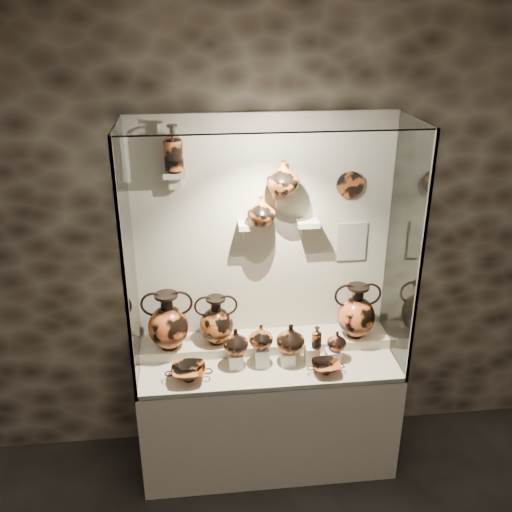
{
  "coord_description": "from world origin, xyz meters",
  "views": [
    {
      "loc": [
        -0.44,
        -0.97,
        2.98
      ],
      "look_at": [
        -0.08,
        2.23,
        1.57
      ],
      "focal_mm": 40.0,
      "sensor_mm": 36.0,
      "label": 1
    }
  ],
  "objects_px": {
    "lekythos_tall": "(173,146)",
    "ovoid_vase_a": "(261,211)",
    "amphora_mid": "(216,320)",
    "jug_e": "(337,340)",
    "kylix_left": "(189,372)",
    "jug_b": "(261,336)",
    "kylix_right": "(326,367)",
    "lekythos_small": "(317,336)",
    "jug_a": "(236,341)",
    "amphora_left": "(168,321)",
    "ovoid_vase_b": "(283,177)",
    "jug_c": "(290,338)",
    "amphora_right": "(357,311)"
  },
  "relations": [
    {
      "from": "jug_b",
      "to": "kylix_left",
      "type": "bearing_deg",
      "value": -156.72
    },
    {
      "from": "amphora_right",
      "to": "jug_e",
      "type": "xyz_separation_m",
      "value": [
        -0.17,
        -0.17,
        -0.12
      ]
    },
    {
      "from": "jug_e",
      "to": "kylix_left",
      "type": "bearing_deg",
      "value": 171.29
    },
    {
      "from": "ovoid_vase_b",
      "to": "jug_e",
      "type": "bearing_deg",
      "value": -9.56
    },
    {
      "from": "jug_c",
      "to": "lekythos_tall",
      "type": "xyz_separation_m",
      "value": [
        -0.69,
        0.25,
        1.21
      ]
    },
    {
      "from": "jug_e",
      "to": "kylix_left",
      "type": "relative_size",
      "value": 0.46
    },
    {
      "from": "amphora_right",
      "to": "jug_e",
      "type": "height_order",
      "value": "amphora_right"
    },
    {
      "from": "kylix_left",
      "to": "ovoid_vase_a",
      "type": "distance_m",
      "value": 1.11
    },
    {
      "from": "kylix_right",
      "to": "lekythos_tall",
      "type": "relative_size",
      "value": 0.73
    },
    {
      "from": "amphora_mid",
      "to": "jug_e",
      "type": "height_order",
      "value": "amphora_mid"
    },
    {
      "from": "lekythos_tall",
      "to": "ovoid_vase_a",
      "type": "relative_size",
      "value": 1.7
    },
    {
      "from": "amphora_left",
      "to": "kylix_left",
      "type": "xyz_separation_m",
      "value": [
        0.12,
        -0.29,
        -0.21
      ]
    },
    {
      "from": "jug_c",
      "to": "ovoid_vase_a",
      "type": "xyz_separation_m",
      "value": [
        -0.16,
        0.24,
        0.79
      ]
    },
    {
      "from": "amphora_mid",
      "to": "ovoid_vase_a",
      "type": "relative_size",
      "value": 1.84
    },
    {
      "from": "jug_e",
      "to": "amphora_mid",
      "type": "bearing_deg",
      "value": 150.56
    },
    {
      "from": "jug_b",
      "to": "kylix_left",
      "type": "relative_size",
      "value": 0.58
    },
    {
      "from": "jug_b",
      "to": "kylix_right",
      "type": "relative_size",
      "value": 0.7
    },
    {
      "from": "amphora_left",
      "to": "lekythos_tall",
      "type": "xyz_separation_m",
      "value": [
        0.1,
        0.09,
        1.13
      ]
    },
    {
      "from": "amphora_mid",
      "to": "amphora_left",
      "type": "bearing_deg",
      "value": -152.08
    },
    {
      "from": "amphora_mid",
      "to": "lekythos_tall",
      "type": "relative_size",
      "value": 1.08
    },
    {
      "from": "jug_a",
      "to": "jug_c",
      "type": "xyz_separation_m",
      "value": [
        0.36,
        -0.0,
        0.0
      ]
    },
    {
      "from": "kylix_right",
      "to": "ovoid_vase_b",
      "type": "relative_size",
      "value": 1.09
    },
    {
      "from": "amphora_right",
      "to": "lekythos_small",
      "type": "height_order",
      "value": "amphora_right"
    },
    {
      "from": "amphora_left",
      "to": "lekythos_small",
      "type": "xyz_separation_m",
      "value": [
        0.95,
        -0.19,
        -0.06
      ]
    },
    {
      "from": "jug_a",
      "to": "lekythos_small",
      "type": "bearing_deg",
      "value": 9.87
    },
    {
      "from": "lekythos_small",
      "to": "lekythos_tall",
      "type": "height_order",
      "value": "lekythos_tall"
    },
    {
      "from": "amphora_right",
      "to": "jug_c",
      "type": "bearing_deg",
      "value": -162.43
    },
    {
      "from": "amphora_right",
      "to": "ovoid_vase_b",
      "type": "height_order",
      "value": "ovoid_vase_b"
    },
    {
      "from": "amphora_mid",
      "to": "kylix_left",
      "type": "relative_size",
      "value": 1.21
    },
    {
      "from": "amphora_left",
      "to": "jug_e",
      "type": "height_order",
      "value": "amphora_left"
    },
    {
      "from": "amphora_mid",
      "to": "jug_c",
      "type": "xyz_separation_m",
      "value": [
        0.47,
        -0.19,
        -0.05
      ]
    },
    {
      "from": "kylix_right",
      "to": "ovoid_vase_b",
      "type": "xyz_separation_m",
      "value": [
        -0.24,
        0.37,
        1.15
      ]
    },
    {
      "from": "amphora_right",
      "to": "lekythos_small",
      "type": "xyz_separation_m",
      "value": [
        -0.31,
        -0.2,
        -0.05
      ]
    },
    {
      "from": "amphora_right",
      "to": "amphora_left",
      "type": "bearing_deg",
      "value": 177.95
    },
    {
      "from": "amphora_mid",
      "to": "jug_c",
      "type": "height_order",
      "value": "amphora_mid"
    },
    {
      "from": "amphora_left",
      "to": "jug_b",
      "type": "height_order",
      "value": "amphora_left"
    },
    {
      "from": "ovoid_vase_a",
      "to": "jug_b",
      "type": "bearing_deg",
      "value": -76.87
    },
    {
      "from": "lekythos_small",
      "to": "jug_e",
      "type": "bearing_deg",
      "value": 9.25
    },
    {
      "from": "kylix_left",
      "to": "ovoid_vase_a",
      "type": "height_order",
      "value": "ovoid_vase_a"
    },
    {
      "from": "amphora_left",
      "to": "amphora_mid",
      "type": "relative_size",
      "value": 1.17
    },
    {
      "from": "jug_a",
      "to": "lekythos_small",
      "type": "xyz_separation_m",
      "value": [
        0.52,
        -0.03,
        0.02
      ]
    },
    {
      "from": "lekythos_tall",
      "to": "ovoid_vase_a",
      "type": "distance_m",
      "value": 0.67
    },
    {
      "from": "jug_a",
      "to": "jug_b",
      "type": "distance_m",
      "value": 0.17
    },
    {
      "from": "amphora_right",
      "to": "jug_a",
      "type": "distance_m",
      "value": 0.86
    },
    {
      "from": "ovoid_vase_a",
      "to": "lekythos_small",
      "type": "bearing_deg",
      "value": -19.01
    },
    {
      "from": "ovoid_vase_b",
      "to": "kylix_right",
      "type": "bearing_deg",
      "value": -33.23
    },
    {
      "from": "amphora_left",
      "to": "lekythos_tall",
      "type": "distance_m",
      "value": 1.13
    },
    {
      "from": "jug_b",
      "to": "lekythos_tall",
      "type": "bearing_deg",
      "value": 161.96
    },
    {
      "from": "amphora_left",
      "to": "lekythos_tall",
      "type": "relative_size",
      "value": 1.26
    },
    {
      "from": "amphora_mid",
      "to": "lekythos_tall",
      "type": "xyz_separation_m",
      "value": [
        -0.22,
        0.06,
        1.16
      ]
    }
  ]
}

